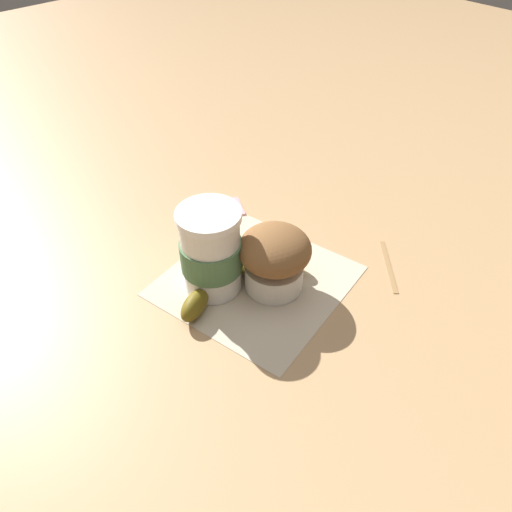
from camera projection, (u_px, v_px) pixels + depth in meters
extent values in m
plane|color=tan|center=(256.00, 281.00, 0.70)|extent=(3.00, 3.00, 0.00)
cube|color=beige|center=(256.00, 280.00, 0.70)|extent=(0.27, 0.27, 0.00)
cylinder|color=white|center=(211.00, 254.00, 0.65)|extent=(0.08, 0.08, 0.11)
cylinder|color=white|center=(208.00, 216.00, 0.61)|extent=(0.08, 0.08, 0.01)
cylinder|color=#4C754C|center=(211.00, 255.00, 0.65)|extent=(0.08, 0.08, 0.04)
cylinder|color=white|center=(274.00, 275.00, 0.68)|extent=(0.08, 0.08, 0.04)
ellipsoid|color=brown|center=(275.00, 249.00, 0.64)|extent=(0.10, 0.10, 0.06)
ellipsoid|color=gold|center=(288.00, 259.00, 0.70)|extent=(0.04, 0.06, 0.03)
ellipsoid|color=gold|center=(249.00, 262.00, 0.70)|extent=(0.07, 0.07, 0.03)
ellipsoid|color=gold|center=(215.00, 277.00, 0.68)|extent=(0.07, 0.04, 0.03)
ellipsoid|color=brown|center=(195.00, 305.00, 0.64)|extent=(0.06, 0.04, 0.03)
cube|color=pink|center=(232.00, 206.00, 0.82)|extent=(0.05, 0.06, 0.01)
cube|color=#9E7547|center=(389.00, 266.00, 0.72)|extent=(0.08, 0.08, 0.00)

